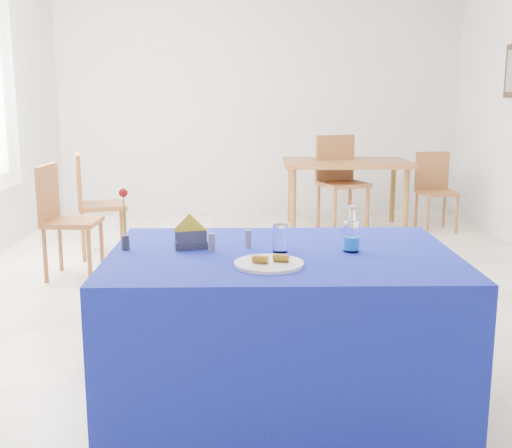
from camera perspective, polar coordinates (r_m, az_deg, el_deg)
The scene contains 16 objects.
floor at distance 4.88m, azimuth 1.13°, elevation -6.17°, with size 7.00×7.00×0.00m, color beige.
room_shell at distance 4.65m, azimuth 1.22°, elevation 14.80°, with size 7.00×7.00×7.00m.
plate at distance 2.74m, azimuth 1.15°, elevation -3.56°, with size 0.30×0.30×0.01m, color silver.
drinking_glass at distance 2.97m, azimuth 2.17°, elevation -1.28°, with size 0.07×0.07×0.13m, color white.
salt_shaker at distance 2.99m, azimuth -3.94°, elevation -1.64°, with size 0.03×0.03×0.09m, color slate.
pepper_shaker at distance 3.06m, azimuth -0.68°, elevation -1.30°, with size 0.03×0.03×0.09m, color slate.
blue_table at distance 3.10m, azimuth 2.27°, elevation -9.33°, with size 1.60×1.10×0.76m.
water_bottle at distance 3.01m, azimuth 8.47°, elevation -1.11°, with size 0.08×0.08×0.21m.
napkin_holder at distance 3.04m, azimuth -5.81°, elevation -1.31°, with size 0.16×0.09×0.17m.
rose_vase at distance 3.05m, azimuth -11.61°, elevation 0.20°, with size 0.04×0.04×0.29m.
oak_table at distance 7.20m, azimuth 8.02°, elevation 4.99°, with size 1.41×0.93×0.76m.
chair_bg_left at distance 7.15m, azimuth 7.42°, elevation 4.31°, with size 0.59×0.59×1.03m.
chair_bg_right at distance 7.32m, azimuth 15.60°, elevation 3.33°, with size 0.42×0.42×0.85m.
chair_win_a at distance 5.42m, azimuth -16.88°, elevation 0.96°, with size 0.44×0.44×0.93m.
chair_win_b at distance 6.04m, azimuth -14.40°, elevation 2.29°, with size 0.52×0.52×0.96m.
banana_pieces at distance 2.73m, azimuth 1.36°, elevation -3.09°, with size 0.17×0.08×0.03m.
Camera 1 is at (-0.18, -4.64, 1.48)m, focal length 45.00 mm.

